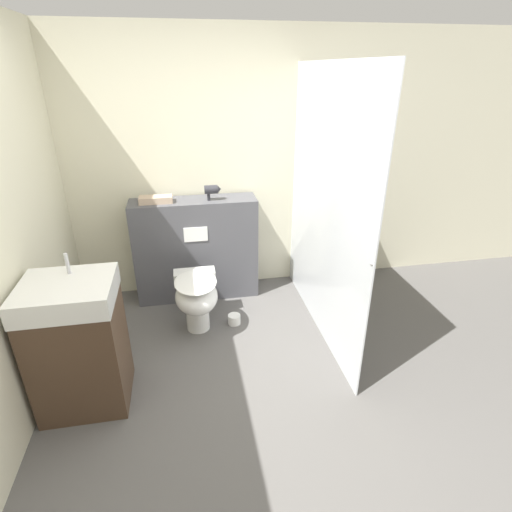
% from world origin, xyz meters
% --- Properties ---
extents(ground_plane, '(12.00, 12.00, 0.00)m').
position_xyz_m(ground_plane, '(0.00, 0.00, 0.00)').
color(ground_plane, '#565451').
extents(wall_back, '(8.00, 0.06, 2.50)m').
position_xyz_m(wall_back, '(0.00, 1.95, 1.25)').
color(wall_back, beige).
rests_on(wall_back, ground_plane).
extents(partition_panel, '(1.19, 0.33, 1.01)m').
position_xyz_m(partition_panel, '(-0.25, 1.73, 0.51)').
color(partition_panel, '#4C4C51').
rests_on(partition_panel, ground_plane).
extents(shower_glass, '(0.04, 1.84, 2.19)m').
position_xyz_m(shower_glass, '(0.78, 1.00, 1.09)').
color(shower_glass, silver).
rests_on(shower_glass, ground_plane).
extents(toilet, '(0.37, 0.60, 0.53)m').
position_xyz_m(toilet, '(-0.29, 1.08, 0.35)').
color(toilet, white).
rests_on(toilet, ground_plane).
extents(sink_vanity, '(0.57, 0.50, 1.07)m').
position_xyz_m(sink_vanity, '(-1.09, 0.41, 0.47)').
color(sink_vanity, '#473323').
rests_on(sink_vanity, ground_plane).
extents(hair_drier, '(0.15, 0.08, 0.14)m').
position_xyz_m(hair_drier, '(-0.07, 1.69, 1.11)').
color(hair_drier, '#2D2D33').
rests_on(hair_drier, partition_panel).
extents(folded_towel, '(0.30, 0.14, 0.06)m').
position_xyz_m(folded_towel, '(-0.58, 1.71, 1.04)').
color(folded_towel, tan).
rests_on(folded_towel, partition_panel).
extents(spare_toilet_roll, '(0.11, 0.11, 0.09)m').
position_xyz_m(spare_toilet_roll, '(0.04, 1.13, 0.05)').
color(spare_toilet_roll, white).
rests_on(spare_toilet_roll, ground_plane).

